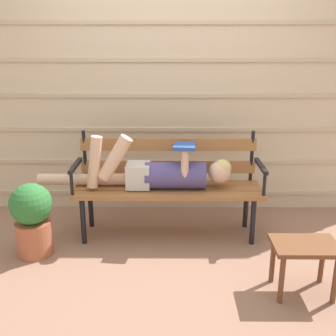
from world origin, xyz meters
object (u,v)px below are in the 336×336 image
object	(u,v)px
park_bench	(168,180)
reclining_person	(158,172)
footstool	(305,253)
potted_plant	(32,217)

from	to	relation	value
park_bench	reclining_person	world-z (taller)	reclining_person
footstool	potted_plant	xyz separation A→B (m)	(-2.00, 0.50, 0.03)
potted_plant	reclining_person	bearing A→B (deg)	19.45
reclining_person	footstool	size ratio (longest dim) A/B	3.81
footstool	park_bench	bearing A→B (deg)	135.20
park_bench	reclining_person	xyz separation A→B (m)	(-0.08, -0.07, 0.09)
park_bench	reclining_person	distance (m)	0.14
reclining_person	potted_plant	distance (m)	1.08
potted_plant	park_bench	bearing A→B (deg)	21.17
park_bench	potted_plant	distance (m)	1.16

